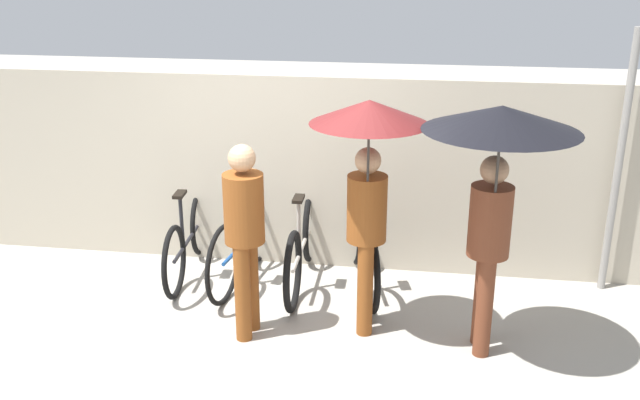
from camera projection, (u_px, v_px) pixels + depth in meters
name	position (u px, v px, depth m)	size (l,w,h in m)	color
ground_plane	(235.00, 360.00, 5.53)	(30.00, 30.00, 0.00)	#9E998E
back_wall	(281.00, 172.00, 6.96)	(10.73, 0.12, 1.89)	#B2A893
parked_bicycle_0	(188.00, 238.00, 6.89)	(0.44, 1.67, 1.10)	black
parked_bicycle_1	(243.00, 242.00, 6.75)	(0.44, 1.70, 0.97)	black
parked_bicycle_2	(302.00, 245.00, 6.69)	(0.44, 1.80, 1.05)	black
parked_bicycle_3	(362.00, 247.00, 6.65)	(0.57, 1.71, 1.01)	black
pedestrian_leading	(245.00, 228.00, 5.59)	(0.32, 0.32, 1.62)	brown
pedestrian_center	(368.00, 159.00, 5.41)	(0.90, 0.90, 1.97)	brown
pedestrian_trailing	(498.00, 157.00, 5.05)	(1.11, 1.11, 2.00)	brown
awning_pole	(619.00, 165.00, 6.29)	(0.07, 0.07, 2.40)	gray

